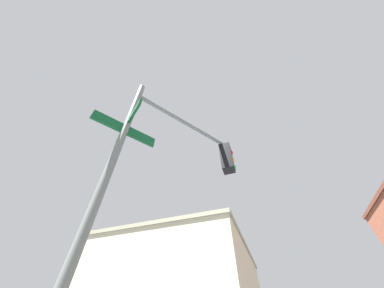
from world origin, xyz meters
TOP-DOWN VIEW (x-y plane):
  - traffic_signal_near at (-6.74, -5.58)m, footprint 1.99×2.76m

SIDE VIEW (x-z plane):
  - traffic_signal_near at x=-6.74m, z-range 1.17..6.85m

